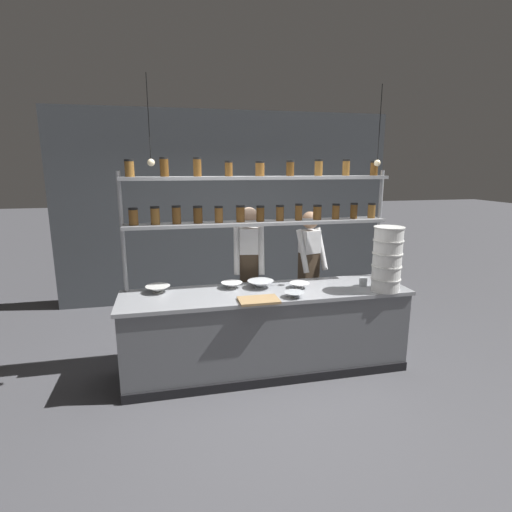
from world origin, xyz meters
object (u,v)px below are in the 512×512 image
spice_shelf_unit (258,205)px  prep_bowl_near_right (299,286)px  chef_center (309,267)px  cutting_board (259,300)px  container_stack (387,259)px  prep_bowl_center_back (232,285)px  prep_bowl_near_left (261,284)px  prep_bowl_far_left (294,295)px  chef_left (249,269)px  prep_bowl_center_front (158,289)px  serving_cup_front (363,282)px

spice_shelf_unit → prep_bowl_near_right: 1.00m
chef_center → cutting_board: size_ratio=4.22×
container_stack → chef_center: bearing=119.6°
container_stack → prep_bowl_center_back: container_stack is taller
prep_bowl_near_left → prep_bowl_far_left: size_ratio=1.40×
chef_left → prep_bowl_center_front: bearing=-152.2°
prep_bowl_center_front → prep_bowl_center_back: (0.79, -0.02, -0.00)m
prep_bowl_near_right → prep_bowl_center_front: bearing=173.0°
container_stack → prep_bowl_center_front: 2.46m
cutting_board → serving_cup_front: bearing=11.4°
prep_bowl_center_back → serving_cup_front: size_ratio=2.48×
chef_left → prep_bowl_center_back: bearing=-116.8°
prep_bowl_near_left → prep_bowl_center_front: 1.11m
spice_shelf_unit → container_stack: size_ratio=4.30×
prep_bowl_center_front → serving_cup_front: serving_cup_front is taller
prep_bowl_near_left → chef_left: bearing=96.3°
container_stack → serving_cup_front: 0.39m
spice_shelf_unit → serving_cup_front: spice_shelf_unit is taller
container_stack → serving_cup_front: container_stack is taller
serving_cup_front → spice_shelf_unit: bearing=161.4°
spice_shelf_unit → prep_bowl_far_left: bearing=-67.3°
spice_shelf_unit → prep_bowl_near_left: (-0.01, -0.19, -0.86)m
chef_center → prep_bowl_near_right: bearing=-134.4°
spice_shelf_unit → container_stack: 1.51m
chef_left → prep_bowl_center_front: 1.12m
prep_bowl_center_front → prep_bowl_near_right: size_ratio=1.18×
serving_cup_front → container_stack: bearing=-52.9°
chef_left → prep_bowl_center_front: chef_left is taller
cutting_board → prep_bowl_near_right: prep_bowl_near_right is taller
spice_shelf_unit → chef_center: 1.18m
prep_bowl_far_left → prep_bowl_center_front: bearing=160.8°
chef_left → prep_bowl_near_left: 0.42m
serving_cup_front → prep_bowl_center_front: bearing=173.3°
container_stack → prep_bowl_center_front: (-2.40, 0.47, -0.31)m
chef_center → serving_cup_front: size_ratio=17.74×
cutting_board → prep_bowl_center_front: size_ratio=1.53×
chef_left → prep_bowl_center_back: chef_left is taller
spice_shelf_unit → serving_cup_front: (1.13, -0.38, -0.85)m
spice_shelf_unit → cutting_board: bearing=-102.1°
container_stack → prep_bowl_near_right: bearing=162.4°
chef_center → prep_bowl_center_front: (-1.87, -0.47, -0.02)m
chef_center → container_stack: (0.53, -0.93, 0.29)m
chef_left → prep_bowl_near_left: chef_left is taller
prep_bowl_near_left → prep_bowl_center_back: 0.32m
prep_bowl_near_right → prep_bowl_near_left: bearing=165.1°
serving_cup_front → prep_bowl_near_right: bearing=174.1°
spice_shelf_unit → prep_bowl_center_back: 0.93m
chef_center → prep_bowl_center_back: 1.18m
prep_bowl_center_front → prep_bowl_near_right: (1.52, -0.19, -0.01)m
prep_bowl_near_right → spice_shelf_unit: bearing=142.9°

